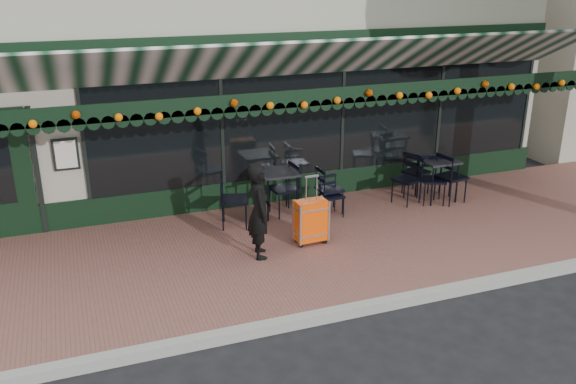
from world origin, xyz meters
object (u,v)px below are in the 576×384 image
object	(u,v)px
woman	(259,211)
chair_a_right	(416,172)
cafe_table_a	(438,163)
chair_a_front	(433,180)
chair_a_extra	(451,177)
chair_a_left	(407,180)
suitcase	(311,221)
chair_b_right	(330,190)
chair_b_front	(332,196)
chair_solo	(234,200)
chair_b_left	(284,189)
cafe_table_b	(277,176)

from	to	relation	value
woman	chair_a_right	world-z (taller)	woman
cafe_table_a	chair_a_front	size ratio (longest dim) A/B	0.90
chair_a_right	woman	bearing A→B (deg)	90.30
chair_a_extra	chair_a_right	bearing A→B (deg)	19.85
chair_a_left	cafe_table_a	bearing A→B (deg)	64.91
suitcase	woman	bearing A→B (deg)	-174.12
chair_a_extra	chair_b_right	world-z (taller)	chair_a_extra
suitcase	chair_b_right	distance (m)	1.41
cafe_table_a	woman	bearing A→B (deg)	-163.52
chair_a_front	suitcase	bearing A→B (deg)	-141.62
chair_a_left	chair_a_front	distance (m)	0.51
woman	chair_a_left	world-z (taller)	woman
cafe_table_a	chair_b_front	xyz separation A→B (m)	(-2.26, -0.08, -0.36)
chair_a_left	chair_b_right	distance (m)	1.59
chair_a_left	chair_solo	bearing A→B (deg)	-112.10
chair_b_right	chair_b_left	bearing A→B (deg)	72.91
chair_b_left	chair_a_right	bearing A→B (deg)	85.11
suitcase	chair_b_right	xyz separation A→B (m)	(0.83, 1.14, 0.05)
chair_b_left	chair_b_right	distance (m)	0.84
woman	cafe_table_a	xyz separation A→B (m)	(3.99, 1.18, -0.02)
suitcase	chair_a_extra	world-z (taller)	suitcase
woman	chair_a_front	bearing A→B (deg)	-65.59
woman	suitcase	bearing A→B (deg)	-71.82
woman	suitcase	size ratio (longest dim) A/B	1.30
chair_a_left	chair_b_right	world-z (taller)	chair_a_left
cafe_table_a	chair_b_left	xyz separation A→B (m)	(-3.04, 0.32, -0.26)
woman	chair_b_left	bearing A→B (deg)	-23.14
chair_solo	chair_a_right	bearing A→B (deg)	-68.53
chair_b_right	chair_b_front	size ratio (longest dim) A/B	1.16
cafe_table_b	chair_b_right	distance (m)	1.00
chair_b_left	woman	bearing A→B (deg)	-39.27
cafe_table_b	chair_b_right	size ratio (longest dim) A/B	0.93
suitcase	chair_a_front	bearing A→B (deg)	14.04
chair_b_right	chair_a_left	bearing A→B (deg)	-94.82
chair_a_right	chair_a_front	distance (m)	0.56
cafe_table_b	chair_b_front	world-z (taller)	cafe_table_b
chair_a_front	chair_b_front	xyz separation A→B (m)	(-2.09, 0.05, -0.07)
chair_b_right	chair_b_front	distance (m)	0.20
suitcase	cafe_table_a	bearing A→B (deg)	15.41
cafe_table_a	chair_solo	bearing A→B (deg)	178.73
chair_a_front	chair_a_extra	bearing A→B (deg)	10.18
chair_a_left	chair_solo	distance (m)	3.41
chair_b_left	chair_solo	bearing A→B (deg)	-84.04
woman	cafe_table_a	bearing A→B (deg)	-64.44
cafe_table_a	chair_a_right	distance (m)	0.56
chair_a_right	chair_b_front	xyz separation A→B (m)	(-2.07, -0.51, -0.06)
chair_a_left	chair_a_extra	world-z (taller)	chair_a_extra
chair_b_left	chair_b_right	world-z (taller)	chair_b_left
chair_a_left	chair_b_front	bearing A→B (deg)	-107.06
woman	chair_a_front	xyz separation A→B (m)	(3.82, 1.05, -0.31)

